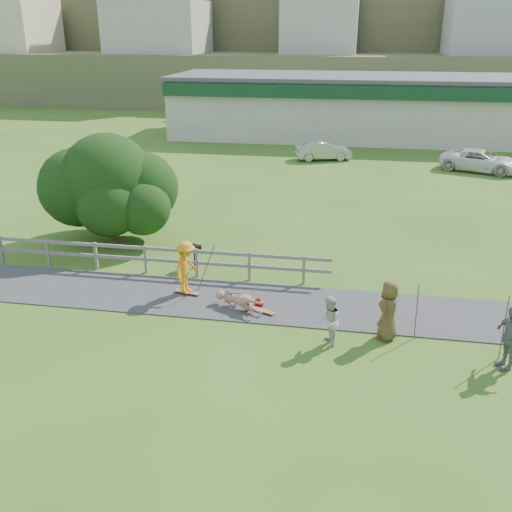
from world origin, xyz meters
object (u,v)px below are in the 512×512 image
object	(u,v)px
spectator_c	(388,311)
bbq	(195,257)
tree	(110,201)
skater_fallen	(240,301)
skater_rider	(186,270)
spectator_a	(329,322)
car_silver	(323,151)
car_white	(481,161)
spectator_b	(510,337)

from	to	relation	value
spectator_c	bbq	xyz separation A→B (m)	(-7.12, 4.25, -0.46)
spectator_c	tree	bearing A→B (deg)	-95.08
tree	skater_fallen	bearing A→B (deg)	-39.82
skater_rider	tree	size ratio (longest dim) A/B	0.29
skater_rider	spectator_a	bearing A→B (deg)	-106.60
skater_fallen	car_silver	distance (m)	23.98
car_silver	car_white	distance (m)	10.47
skater_fallen	car_silver	bearing A→B (deg)	23.12
skater_rider	spectator_a	xyz separation A→B (m)	(5.04, -2.61, -0.16)
spectator_a	skater_fallen	bearing A→B (deg)	-129.28
spectator_c	car_white	bearing A→B (deg)	-170.93
spectator_a	car_white	world-z (taller)	spectator_a
car_silver	spectator_b	bearing A→B (deg)	176.68
spectator_a	skater_rider	bearing A→B (deg)	-125.85
spectator_b	spectator_c	distance (m)	3.32
spectator_b	car_white	distance (m)	24.55
skater_fallen	bbq	bearing A→B (deg)	63.04
car_silver	bbq	world-z (taller)	car_silver
spectator_a	spectator_c	world-z (taller)	spectator_c
spectator_c	car_white	size ratio (longest dim) A/B	0.37
skater_fallen	bbq	xyz separation A→B (m)	(-2.41, 3.19, 0.13)
tree	spectator_a	bearing A→B (deg)	-37.29
car_silver	tree	world-z (taller)	tree
skater_rider	spectator_c	xyz separation A→B (m)	(6.74, -1.88, -0.01)
spectator_c	car_silver	distance (m)	25.27
car_white	spectator_a	bearing A→B (deg)	-178.69
bbq	spectator_c	bearing A→B (deg)	-8.38
tree	bbq	bearing A→B (deg)	-29.72
spectator_b	bbq	distance (m)	11.56
skater_rider	tree	distance (m)	6.95
car_white	skater_fallen	bearing A→B (deg)	173.42
spectator_c	car_white	xyz separation A→B (m)	(6.77, 23.24, -0.23)
skater_rider	spectator_a	world-z (taller)	skater_rider
spectator_a	spectator_b	distance (m)	4.87
car_silver	spectator_a	bearing A→B (deg)	166.36
car_silver	tree	size ratio (longest dim) A/B	0.61
spectator_a	spectator_b	world-z (taller)	spectator_b
car_silver	tree	xyz separation A→B (m)	(-8.03, -18.22, 1.12)
skater_rider	spectator_c	world-z (taller)	skater_rider
skater_fallen	spectator_a	xyz separation A→B (m)	(3.01, -1.79, 0.44)
spectator_a	tree	distance (m)	12.46
skater_rider	car_white	distance (m)	25.28
spectator_c	bbq	distance (m)	8.30
spectator_b	tree	bearing A→B (deg)	-138.21
skater_rider	bbq	bearing A→B (deg)	19.90
spectator_c	car_silver	xyz separation A→B (m)	(-3.55, 25.02, -0.28)
skater_rider	car_white	size ratio (longest dim) A/B	0.37
car_silver	skater_rider	bearing A→B (deg)	154.41
spectator_a	bbq	xyz separation A→B (m)	(-5.42, 4.98, -0.31)
skater_rider	car_white	bearing A→B (deg)	-21.54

